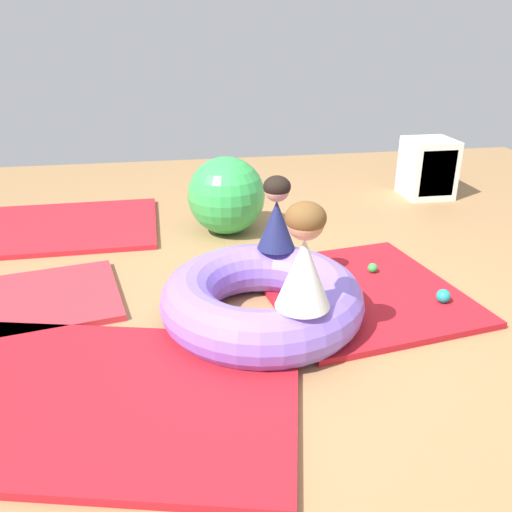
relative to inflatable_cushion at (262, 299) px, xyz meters
name	(u,v)px	position (x,y,z in m)	size (l,w,h in m)	color
ground_plane	(283,317)	(0.13, 0.04, -0.15)	(8.00, 8.00, 0.00)	#9E7549
gym_mat_near_right	(40,228)	(-1.55, 1.77, -0.13)	(1.89, 1.18, 0.04)	red
gym_mat_center_rear	(91,396)	(-0.90, -0.54, -0.13)	(1.89, 1.15, 0.04)	#B21923
gym_mat_far_left	(361,292)	(0.68, 0.24, -0.13)	(1.16, 1.27, 0.04)	#B21923
inflatable_cushion	(262,299)	(0.00, 0.00, 0.00)	(1.15, 1.15, 0.31)	#8466E0
child_in_white	(304,257)	(0.13, -0.38, 0.41)	(0.39, 0.39, 0.54)	white
child_in_navy	(277,214)	(0.15, 0.37, 0.38)	(0.30, 0.30, 0.46)	navy
play_ball_green	(373,268)	(0.84, 0.46, -0.08)	(0.06, 0.06, 0.06)	green
play_ball_teal	(443,296)	(1.11, -0.01, -0.07)	(0.08, 0.08, 0.08)	teal
play_ball_orange	(218,356)	(-0.30, -0.40, -0.08)	(0.06, 0.06, 0.06)	orange
exercise_ball_large	(226,196)	(-0.02, 1.48, 0.16)	(0.62, 0.62, 0.62)	green
storage_cube	(429,169)	(2.03, 2.11, 0.13)	(0.44, 0.44, 0.56)	silver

